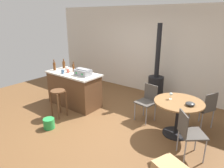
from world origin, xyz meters
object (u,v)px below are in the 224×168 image
Objects in this scene: folding_chair_far at (189,131)px; cup_0 at (63,72)px; wooden_stool at (58,97)px; folding_chair_left at (205,107)px; kitchen_island at (74,89)px; wood_stove at (156,83)px; dining_table at (178,109)px; plastic_bucket at (49,123)px; bottle_0 at (74,68)px; toolbox at (83,72)px; cup_2 at (67,68)px; bottle_1 at (54,66)px; cup_1 at (68,71)px; bottle_2 at (64,65)px; folding_chair_near at (147,100)px; wine_glass at (171,94)px; serving_bowl at (190,104)px.

folding_chair_far is 3.45m from cup_0.
wooden_stool is 0.80× the size of folding_chair_left.
kitchen_island is 0.70× the size of wood_stove.
wood_stove is (-1.53, 0.75, 0.03)m from folding_chair_left.
dining_table reaches higher than plastic_bucket.
bottle_0 is at bearing -140.39° from wood_stove.
cup_0 is (-0.55, -0.21, -0.03)m from toolbox.
bottle_1 is at bearing -137.49° from cup_2.
toolbox is at bearing 5.57° from cup_1.
wooden_stool is 3.39m from folding_chair_left.
toolbox is (-1.30, -1.62, 0.47)m from wood_stove.
kitchen_island is at bearing -15.80° from cup_2.
cup_1 is at bearing -174.43° from toolbox.
dining_table is 3.52m from bottle_1.
plastic_bucket is at bearing -84.74° from toolbox.
cup_2 is 1.82m from plastic_bucket.
bottle_2 is (-1.01, 0.21, 0.02)m from toolbox.
kitchen_island is 13.84× the size of cup_0.
kitchen_island is at bearing 107.20° from wooden_stool.
kitchen_island is 1.56× the size of dining_table.
folding_chair_far is at bearing -3.51° from bottle_1.
plastic_bucket is (-1.53, -1.69, -0.39)m from folding_chair_near.
toolbox is at bearing -164.38° from folding_chair_near.
plastic_bucket is at bearing -145.18° from wine_glass.
kitchen_island is 2.25× the size of wooden_stool.
kitchen_island is at bearing 10.69° from bottle_1.
folding_chair_far is at bearing -7.30° from cup_2.
bottle_1 reaches higher than bottle_0.
folding_chair_left is (-0.03, 1.22, -0.01)m from folding_chair_far.
folding_chair_left is at bearing 18.64° from folding_chair_near.
bottle_0 is 1.01× the size of bottle_2.
cup_0 is 0.38m from cup_2.
bottle_0 reaches higher than dining_table.
wine_glass is at bearing 2.79° from bottle_0.
plastic_bucket is at bearing -44.71° from bottle_1.
cup_2 is at bearing 171.82° from toolbox.
bottle_1 is at bearing -172.39° from cup_1.
folding_chair_near reaches higher than wooden_stool.
serving_bowl is at bearing 1.26° from cup_2.
wine_glass is 0.58× the size of plastic_bucket.
folding_chair_far is 2.84× the size of bottle_1.
serving_bowl is (1.39, -1.43, 0.25)m from wood_stove.
folding_chair_near is at bearing 8.82° from bottle_0.
folding_chair_far is 2.51m from wood_stove.
kitchen_island reaches higher than folding_chair_far.
toolbox is at bearing 95.26° from plastic_bucket.
wooden_stool is 2.75m from wood_stove.
serving_bowl is (3.70, 0.30, -0.26)m from bottle_1.
folding_chair_left is 3.47× the size of plastic_bucket.
toolbox is 1.36× the size of bottle_1.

